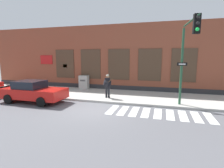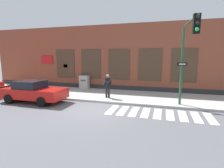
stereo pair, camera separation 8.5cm
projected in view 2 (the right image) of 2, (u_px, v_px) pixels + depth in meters
The scene contains 8 objects.
ground_plane at pixel (94, 110), 10.64m from camera, with size 160.00×160.00×0.00m, color #56565B.
sidewalk at pixel (112, 95), 14.30m from camera, with size 28.00×4.53×0.15m.
building_backdrop at pixel (124, 58), 17.88m from camera, with size 28.00×4.06×6.12m.
crosswalk at pixel (158, 114), 9.89m from camera, with size 5.78×1.90×0.01m.
red_car at pixel (33, 91), 12.38m from camera, with size 4.61×2.01×1.53m.
busker at pixel (107, 85), 13.01m from camera, with size 0.76×0.61×1.76m.
traffic_light at pixel (187, 49), 9.61m from camera, with size 0.71×3.19×4.97m.
utility_box at pixel (84, 82), 16.85m from camera, with size 0.88×0.58×1.27m.
Camera 2 is at (3.97, -9.54, 3.19)m, focal length 28.00 mm.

